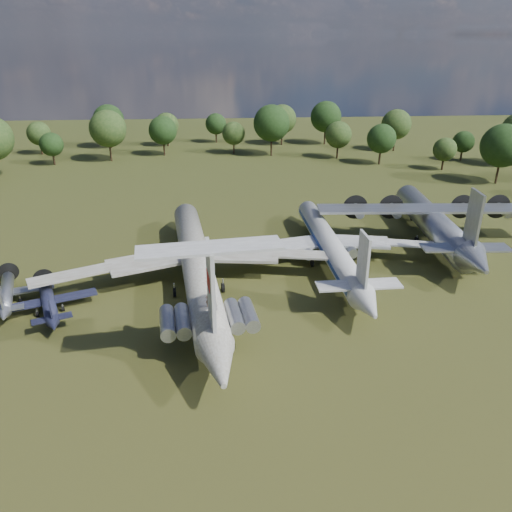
{
  "coord_description": "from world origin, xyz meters",
  "views": [
    {
      "loc": [
        2.15,
        -64.26,
        32.02
      ],
      "look_at": [
        6.57,
        -3.68,
        5.0
      ],
      "focal_mm": 35.0,
      "sensor_mm": 36.0,
      "label": 1
    }
  ],
  "objects_px": {
    "small_prop_west": "(49,304)",
    "small_prop_northwest": "(7,296)",
    "il62_airliner": "(197,269)",
    "tu104_jet": "(329,249)",
    "person_on_il62": "(208,300)",
    "an12_transport": "(432,226)"
  },
  "relations": [
    {
      "from": "small_prop_west",
      "to": "il62_airliner",
      "type": "bearing_deg",
      "value": -4.37
    },
    {
      "from": "small_prop_northwest",
      "to": "person_on_il62",
      "type": "relative_size",
      "value": 9.45
    },
    {
      "from": "il62_airliner",
      "to": "tu104_jet",
      "type": "relative_size",
      "value": 1.23
    },
    {
      "from": "il62_airliner",
      "to": "person_on_il62",
      "type": "bearing_deg",
      "value": -90.0
    },
    {
      "from": "tu104_jet",
      "to": "small_prop_west",
      "type": "xyz_separation_m",
      "value": [
        -37.99,
        -12.23,
        -1.12
      ]
    },
    {
      "from": "small_prop_northwest",
      "to": "person_on_il62",
      "type": "bearing_deg",
      "value": -43.2
    },
    {
      "from": "il62_airliner",
      "to": "person_on_il62",
      "type": "distance_m",
      "value": 15.91
    },
    {
      "from": "il62_airliner",
      "to": "small_prop_west",
      "type": "relative_size",
      "value": 3.5
    },
    {
      "from": "small_prop_west",
      "to": "an12_transport",
      "type": "bearing_deg",
      "value": -2.75
    },
    {
      "from": "an12_transport",
      "to": "small_prop_west",
      "type": "relative_size",
      "value": 2.65
    },
    {
      "from": "tu104_jet",
      "to": "an12_transport",
      "type": "bearing_deg",
      "value": 19.18
    },
    {
      "from": "il62_airliner",
      "to": "person_on_il62",
      "type": "relative_size",
      "value": 33.89
    },
    {
      "from": "il62_airliner",
      "to": "an12_transport",
      "type": "height_order",
      "value": "an12_transport"
    },
    {
      "from": "tu104_jet",
      "to": "person_on_il62",
      "type": "xyz_separation_m",
      "value": [
        -17.77,
        -21.92,
        4.07
      ]
    },
    {
      "from": "small_prop_west",
      "to": "small_prop_northwest",
      "type": "relative_size",
      "value": 1.02
    },
    {
      "from": "il62_airliner",
      "to": "small_prop_west",
      "type": "xyz_separation_m",
      "value": [
        -18.29,
        -5.69,
        -1.59
      ]
    },
    {
      "from": "an12_transport",
      "to": "small_prop_northwest",
      "type": "height_order",
      "value": "an12_transport"
    },
    {
      "from": "il62_airliner",
      "to": "small_prop_northwest",
      "type": "xyz_separation_m",
      "value": [
        -24.36,
        -3.06,
        -1.61
      ]
    },
    {
      "from": "tu104_jet",
      "to": "small_prop_northwest",
      "type": "bearing_deg",
      "value": -169.46
    },
    {
      "from": "tu104_jet",
      "to": "person_on_il62",
      "type": "height_order",
      "value": "person_on_il62"
    },
    {
      "from": "il62_airliner",
      "to": "small_prop_northwest",
      "type": "bearing_deg",
      "value": -179.99
    },
    {
      "from": "an12_transport",
      "to": "small_prop_west",
      "type": "xyz_separation_m",
      "value": [
        -56.98,
        -19.5,
        -1.62
      ]
    }
  ]
}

